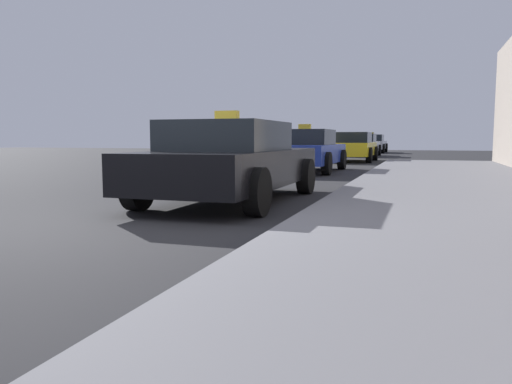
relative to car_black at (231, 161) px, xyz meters
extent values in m
plane|color=#232326|center=(-0.46, -2.48, -0.65)|extent=(80.00, 80.00, 0.00)
cube|color=slate|center=(3.54, -2.48, -0.57)|extent=(4.00, 32.00, 0.15)
cube|color=black|center=(0.00, 0.05, -0.10)|extent=(1.77, 4.41, 0.55)
cube|color=black|center=(0.00, -0.17, 0.40)|extent=(1.56, 1.98, 0.45)
cube|color=yellow|center=(0.00, -0.17, 0.70)|extent=(0.36, 0.14, 0.16)
cylinder|color=black|center=(-0.88, 1.46, -0.33)|extent=(0.22, 0.64, 0.64)
cylinder|color=black|center=(0.88, 1.46, -0.33)|extent=(0.22, 0.64, 0.64)
cylinder|color=black|center=(-0.88, -1.36, -0.33)|extent=(0.22, 0.64, 0.64)
cylinder|color=black|center=(0.88, -1.36, -0.33)|extent=(0.22, 0.64, 0.64)
cube|color=#233899|center=(-0.49, 7.52, -0.10)|extent=(1.77, 4.22, 0.55)
cube|color=black|center=(-0.49, 7.31, 0.40)|extent=(1.56, 1.90, 0.45)
cube|color=yellow|center=(-0.49, 7.31, 0.70)|extent=(0.36, 0.14, 0.16)
cylinder|color=black|center=(-1.37, 8.87, -0.33)|extent=(0.22, 0.64, 0.64)
cylinder|color=black|center=(0.40, 8.87, -0.33)|extent=(0.22, 0.64, 0.64)
cylinder|color=black|center=(-1.37, 6.17, -0.33)|extent=(0.22, 0.64, 0.64)
cylinder|color=black|center=(0.40, 6.17, -0.33)|extent=(0.22, 0.64, 0.64)
cube|color=yellow|center=(-0.08, 14.72, -0.10)|extent=(1.76, 4.09, 0.55)
cube|color=black|center=(-0.08, 14.52, 0.40)|extent=(1.55, 1.84, 0.45)
cylinder|color=black|center=(-0.96, 16.03, -0.33)|extent=(0.22, 0.64, 0.64)
cylinder|color=black|center=(0.80, 16.03, -0.33)|extent=(0.22, 0.64, 0.64)
cylinder|color=black|center=(-0.96, 13.41, -0.33)|extent=(0.22, 0.64, 0.64)
cylinder|color=black|center=(0.80, 13.41, -0.33)|extent=(0.22, 0.64, 0.64)
cube|color=white|center=(-0.51, 21.68, -0.10)|extent=(1.82, 4.20, 0.55)
cube|color=black|center=(-0.51, 21.47, 0.40)|extent=(1.60, 1.89, 0.45)
cylinder|color=black|center=(-1.42, 23.03, -0.33)|extent=(0.22, 0.64, 0.64)
cylinder|color=black|center=(0.40, 23.03, -0.33)|extent=(0.22, 0.64, 0.64)
cylinder|color=black|center=(-1.42, 20.34, -0.33)|extent=(0.22, 0.64, 0.64)
cylinder|color=black|center=(0.40, 20.34, -0.33)|extent=(0.22, 0.64, 0.64)
cube|color=#B7B7BF|center=(-0.62, 28.86, -0.10)|extent=(1.84, 4.36, 0.55)
cube|color=black|center=(-0.62, 28.64, 0.40)|extent=(1.62, 1.96, 0.45)
cube|color=yellow|center=(-0.62, 28.64, 0.70)|extent=(0.36, 0.14, 0.16)
cylinder|color=black|center=(-1.54, 30.26, -0.33)|extent=(0.22, 0.64, 0.64)
cylinder|color=black|center=(0.30, 30.26, -0.33)|extent=(0.22, 0.64, 0.64)
cylinder|color=black|center=(-1.54, 27.47, -0.33)|extent=(0.22, 0.64, 0.64)
cylinder|color=black|center=(0.30, 27.47, -0.33)|extent=(0.22, 0.64, 0.64)
camera|label=1|loc=(2.90, -7.44, 0.36)|focal=35.16mm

